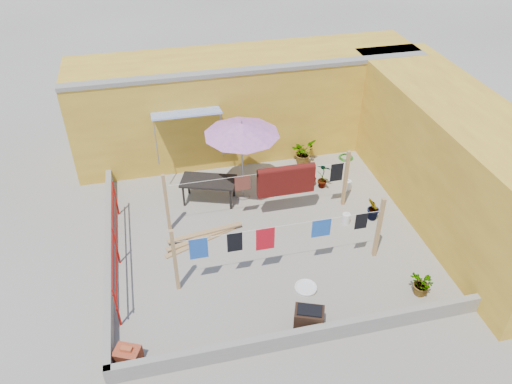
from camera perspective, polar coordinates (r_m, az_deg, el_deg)
ground at (r=13.48m, az=1.15°, el=-4.89°), size 80.00×80.00×0.00m
wall_back at (r=16.52m, az=-1.11°, el=10.16°), size 11.00×3.27×3.21m
wall_right at (r=14.49m, az=21.64°, el=3.33°), size 2.40×9.00×3.20m
parapet_front at (r=10.97m, az=5.90°, el=-16.03°), size 8.30×0.16×0.44m
parapet_left at (r=13.17m, az=-16.44°, el=-6.62°), size 0.16×7.30×0.44m
red_railing at (r=12.67m, az=-15.80°, el=-5.43°), size 0.05×4.20×1.10m
clothesline_rig at (r=13.31m, az=3.07°, el=0.34°), size 5.09×2.35×1.80m
patio_umbrella at (r=13.58m, az=-1.65°, el=7.15°), size 2.26×2.26×2.53m
outdoor_table at (r=14.34m, az=-5.46°, el=1.11°), size 1.73×1.25×0.73m
brick_stack at (r=10.97m, az=-14.43°, el=-17.67°), size 0.62×0.55×0.45m
lumber_pile at (r=13.38m, az=-6.10°, el=-5.15°), size 2.16×0.92×0.13m
brazier at (r=11.18m, az=6.06°, el=-14.20°), size 0.75×0.63×0.57m
white_basin at (r=12.09m, az=5.71°, el=-10.83°), size 0.54×0.54×0.09m
water_jug_a at (r=13.98m, az=10.25°, el=-3.00°), size 0.23×0.23×0.35m
water_jug_b at (r=15.30m, az=10.44°, el=0.81°), size 0.21×0.21×0.34m
green_hose at (r=16.83m, az=10.23°, el=3.93°), size 0.49×0.49×0.07m
plant_back_a at (r=16.20m, az=5.37°, el=4.58°), size 0.98×0.96×0.82m
plant_back_b at (r=15.21m, az=6.26°, el=1.78°), size 0.41×0.41×0.63m
plant_right_a at (r=15.08m, az=7.69°, el=1.92°), size 0.56×0.54×0.89m
plant_right_b at (r=14.11m, az=13.29°, el=-1.89°), size 0.48×0.52×0.76m
plant_right_c at (r=12.35m, az=18.54°, el=-9.99°), size 0.57×0.64×0.64m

